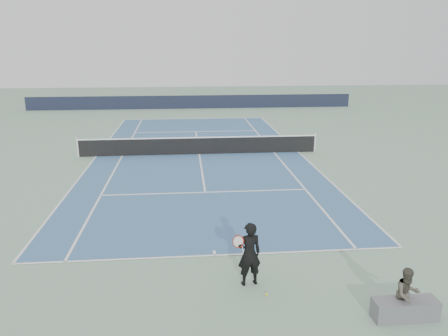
{
  "coord_description": "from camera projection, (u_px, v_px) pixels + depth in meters",
  "views": [
    {
      "loc": [
        -0.76,
        -23.0,
        5.71
      ],
      "look_at": [
        0.73,
        -6.72,
        1.1
      ],
      "focal_mm": 35.0,
      "sensor_mm": 36.0,
      "label": 1
    }
  ],
  "objects": [
    {
      "name": "spectator_bench",
      "position": [
        406.0,
        301.0,
        9.35
      ],
      "size": [
        1.43,
        0.59,
        1.19
      ],
      "color": "slate",
      "rests_on": "ground"
    },
    {
      "name": "windscreen_far",
      "position": [
        192.0,
        102.0,
        40.64
      ],
      "size": [
        30.0,
        0.25,
        1.2
      ],
      "primitive_type": "cube",
      "color": "black",
      "rests_on": "ground"
    },
    {
      "name": "ground",
      "position": [
        199.0,
        154.0,
        23.66
      ],
      "size": [
        80.0,
        80.0,
        0.0
      ],
      "primitive_type": "plane",
      "color": "gray"
    },
    {
      "name": "tennis_net",
      "position": [
        199.0,
        145.0,
        23.52
      ],
      "size": [
        12.9,
        0.1,
        1.07
      ],
      "color": "silver",
      "rests_on": "ground"
    },
    {
      "name": "tennis_ball",
      "position": [
        267.0,
        294.0,
        10.31
      ],
      "size": [
        0.07,
        0.07,
        0.07
      ],
      "primitive_type": "sphere",
      "color": "yellow",
      "rests_on": "ground"
    },
    {
      "name": "tennis_player",
      "position": [
        249.0,
        254.0,
        10.61
      ],
      "size": [
        0.79,
        0.54,
        1.63
      ],
      "color": "black",
      "rests_on": "ground"
    },
    {
      "name": "court_surface",
      "position": [
        199.0,
        154.0,
        23.66
      ],
      "size": [
        10.97,
        23.77,
        0.01
      ],
      "primitive_type": "cube",
      "color": "#3B628D",
      "rests_on": "ground"
    }
  ]
}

